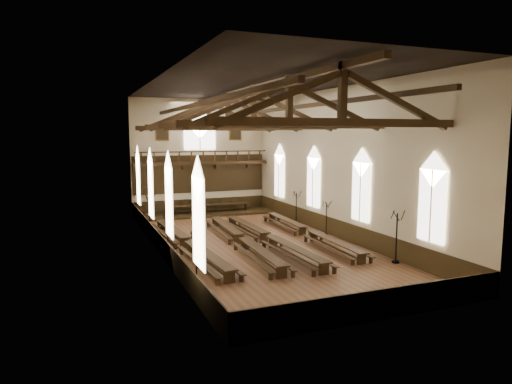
% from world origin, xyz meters
% --- Properties ---
extents(ground, '(26.00, 26.00, 0.00)m').
position_xyz_m(ground, '(0.00, 0.00, 0.00)').
color(ground, brown).
rests_on(ground, ground).
extents(room_walls, '(26.00, 26.00, 26.00)m').
position_xyz_m(room_walls, '(0.00, 0.00, 6.46)').
color(room_walls, beige).
rests_on(room_walls, ground).
extents(wainscot_band, '(12.00, 26.00, 1.20)m').
position_xyz_m(wainscot_band, '(0.00, 0.00, 0.60)').
color(wainscot_band, '#362710').
rests_on(wainscot_band, ground).
extents(side_windows, '(11.85, 19.80, 4.50)m').
position_xyz_m(side_windows, '(-0.00, -0.00, 3.74)').
color(side_windows, white).
rests_on(side_windows, room_walls).
extents(end_window, '(2.80, 0.12, 3.80)m').
position_xyz_m(end_window, '(0.00, 12.90, 7.22)').
color(end_window, white).
rests_on(end_window, room_walls).
extents(minstrels_gallery, '(11.80, 1.24, 3.70)m').
position_xyz_m(minstrels_gallery, '(0.00, 12.66, 3.91)').
color(minstrels_gallery, '#322110').
rests_on(minstrels_gallery, room_walls).
extents(portraits, '(7.75, 0.09, 1.45)m').
position_xyz_m(portraits, '(0.00, 12.90, 7.10)').
color(portraits, brown).
rests_on(portraits, room_walls).
extents(roof_trusses, '(11.70, 25.70, 2.80)m').
position_xyz_m(roof_trusses, '(0.00, -0.00, 8.22)').
color(roof_trusses, '#322110').
rests_on(roof_trusses, room_walls).
extents(refectory_row_a, '(1.82, 14.12, 0.71)m').
position_xyz_m(refectory_row_a, '(-4.32, -0.16, 0.52)').
color(refectory_row_a, '#322110').
rests_on(refectory_row_a, ground).
extents(refectory_row_b, '(1.78, 14.02, 0.70)m').
position_xyz_m(refectory_row_b, '(-0.96, -0.43, 0.51)').
color(refectory_row_b, '#322110').
rests_on(refectory_row_b, ground).
extents(refectory_row_c, '(1.54, 14.06, 0.71)m').
position_xyz_m(refectory_row_c, '(0.74, -0.65, 0.52)').
color(refectory_row_c, '#322110').
rests_on(refectory_row_c, ground).
extents(refectory_row_d, '(1.62, 13.72, 0.67)m').
position_xyz_m(refectory_row_d, '(3.95, 0.07, 0.49)').
color(refectory_row_d, '#322110').
rests_on(refectory_row_d, ground).
extents(dais, '(11.40, 3.05, 0.20)m').
position_xyz_m(dais, '(0.28, 11.40, 0.10)').
color(dais, '#362710').
rests_on(dais, ground).
extents(high_table, '(7.41, 0.95, 0.69)m').
position_xyz_m(high_table, '(0.28, 11.40, 0.79)').
color(high_table, '#322110').
rests_on(high_table, dais).
extents(high_chairs, '(5.92, 0.53, 1.11)m').
position_xyz_m(high_chairs, '(0.28, 12.14, 0.81)').
color(high_chairs, '#322110').
rests_on(high_chairs, dais).
extents(candelabrum_left_near, '(0.72, 0.82, 2.68)m').
position_xyz_m(candelabrum_left_near, '(-5.55, -7.15, 0.81)').
color(candelabrum_left_near, black).
rests_on(candelabrum_left_near, ground).
extents(candelabrum_left_mid, '(0.69, 0.71, 2.36)m').
position_xyz_m(candelabrum_left_mid, '(-5.55, -0.59, 0.72)').
color(candelabrum_left_mid, black).
rests_on(candelabrum_left_mid, ground).
extents(candelabrum_left_far, '(0.71, 0.82, 2.68)m').
position_xyz_m(candelabrum_left_far, '(-5.55, 6.22, 0.81)').
color(candelabrum_left_far, black).
rests_on(candelabrum_left_far, ground).
extents(candelabrum_right_near, '(0.87, 0.84, 2.89)m').
position_xyz_m(candelabrum_right_near, '(5.55, -6.91, 0.88)').
color(candelabrum_right_near, black).
rests_on(candelabrum_right_near, ground).
extents(candelabrum_right_mid, '(0.65, 0.73, 2.39)m').
position_xyz_m(candelabrum_right_mid, '(5.55, 0.45, 0.73)').
color(candelabrum_right_mid, black).
rests_on(candelabrum_right_mid, ground).
extents(candelabrum_right_far, '(0.76, 0.75, 2.55)m').
position_xyz_m(candelabrum_right_far, '(5.55, 5.01, 0.78)').
color(candelabrum_right_far, black).
rests_on(candelabrum_right_far, ground).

